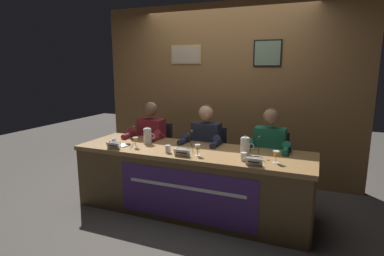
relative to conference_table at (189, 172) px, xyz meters
The scene contains 24 objects.
ground_plane 0.52m from the conference_table, 91.24° to the left, with size 12.00×12.00×0.00m, color #4C4742.
wall_back_panelled 1.62m from the conference_table, 90.10° to the left, with size 3.94×0.14×2.60m.
conference_table is the anchor object (origin of this frame).
chair_left 1.08m from the conference_table, 139.01° to the left, with size 0.44×0.45×0.88m.
panelist_left 0.98m from the conference_table, 147.97° to the left, with size 0.51×0.48×1.21m.
nameplate_left 0.92m from the conference_table, 165.24° to the right, with size 0.17×0.06×0.08m.
juice_glass_left 0.73m from the conference_table, behind, with size 0.06×0.06×0.12m.
water_cup_left 0.99m from the conference_table, behind, with size 0.06×0.06×0.08m.
microphone_left 0.85m from the conference_table, behind, with size 0.06×0.17×0.22m.
chair_center 0.71m from the conference_table, 90.19° to the left, with size 0.44×0.45×0.88m.
panelist_center 0.55m from the conference_table, 90.26° to the left, with size 0.51×0.48×1.21m.
nameplate_center 0.34m from the conference_table, 87.13° to the right, with size 0.18×0.06×0.08m.
juice_glass_center 0.38m from the conference_table, 37.04° to the right, with size 0.06×0.06×0.12m.
water_cup_center 0.36m from the conference_table, 145.92° to the right, with size 0.06×0.06×0.08m.
microphone_center 0.33m from the conference_table, 106.97° to the left, with size 0.06×0.17×0.22m.
chair_right 1.08m from the conference_table, 41.16° to the left, with size 0.44×0.45×0.88m.
panelist_right 0.98m from the conference_table, 32.18° to the left, with size 0.51×0.48×1.21m.
nameplate_right 0.86m from the conference_table, 15.81° to the right, with size 0.16×0.06×0.08m.
juice_glass_right 1.02m from the conference_table, ahead, with size 0.06×0.06×0.12m.
water_cup_right 0.72m from the conference_table, ahead, with size 0.06×0.06×0.08m.
microphone_right 0.83m from the conference_table, ahead, with size 0.06×0.17×0.22m.
water_pitcher_left_side 0.72m from the conference_table, 166.26° to the left, with size 0.15×0.10×0.21m.
water_pitcher_right_side 0.71m from the conference_table, 11.00° to the left, with size 0.15×0.10×0.21m.
document_stack_left 0.91m from the conference_table, behind, with size 0.22×0.16×0.01m.
Camera 1 is at (1.33, -3.21, 1.68)m, focal length 29.04 mm.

